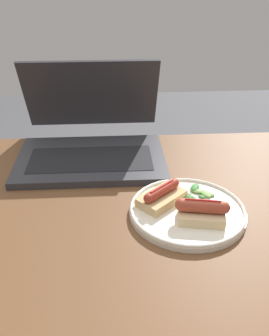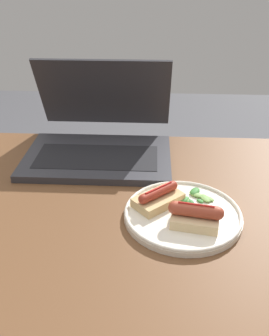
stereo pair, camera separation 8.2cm
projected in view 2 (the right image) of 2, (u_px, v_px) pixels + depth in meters
desk at (92, 239)px, 0.85m from camera, size 1.23×0.73×0.72m
laptop at (100, 138)px, 1.01m from camera, size 0.38×0.35×0.23m
plate at (183, 214)px, 0.76m from camera, size 0.24×0.24×0.02m
sausage_toast_left at (195, 216)px, 0.72m from camera, size 0.11×0.07×0.05m
sausage_toast_middle at (158, 198)px, 0.78m from camera, size 0.12×0.11×0.04m
salad_pile at (195, 197)px, 0.81m from camera, size 0.08×0.07×0.01m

